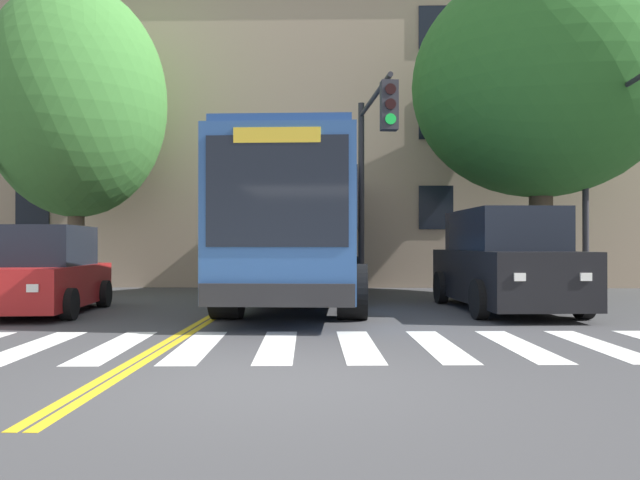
# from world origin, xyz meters

# --- Properties ---
(ground_plane) EXTENTS (120.00, 120.00, 0.00)m
(ground_plane) POSITION_xyz_m (0.00, 0.00, 0.00)
(ground_plane) COLOR #424244
(crosswalk) EXTENTS (11.80, 3.29, 0.01)m
(crosswalk) POSITION_xyz_m (-0.14, 2.16, 0.00)
(crosswalk) COLOR white
(crosswalk) RESTS_ON ground
(lane_line_yellow_inner) EXTENTS (0.12, 36.00, 0.01)m
(lane_line_yellow_inner) POSITION_xyz_m (-1.80, 16.16, 0.00)
(lane_line_yellow_inner) COLOR gold
(lane_line_yellow_inner) RESTS_ON ground
(lane_line_yellow_outer) EXTENTS (0.12, 36.00, 0.01)m
(lane_line_yellow_outer) POSITION_xyz_m (-1.64, 16.16, 0.00)
(lane_line_yellow_outer) COLOR gold
(lane_line_yellow_outer) RESTS_ON ground
(city_bus) EXTENTS (3.09, 10.97, 3.50)m
(city_bus) POSITION_xyz_m (-0.13, 8.61, 1.90)
(city_bus) COLOR #2D5699
(city_bus) RESTS_ON ground
(car_red_near_lane) EXTENTS (2.34, 4.04, 1.79)m
(car_red_near_lane) POSITION_xyz_m (-5.32, 6.09, 0.82)
(car_red_near_lane) COLOR #AD1E1E
(car_red_near_lane) RESTS_ON ground
(car_black_far_lane) EXTENTS (2.43, 5.21, 2.15)m
(car_black_far_lane) POSITION_xyz_m (4.25, 6.93, 1.02)
(car_black_far_lane) COLOR black
(car_black_far_lane) RESTS_ON ground
(car_teal_behind_bus) EXTENTS (2.64, 4.99, 2.33)m
(car_teal_behind_bus) POSITION_xyz_m (-1.00, 18.34, 1.10)
(car_teal_behind_bus) COLOR #236B70
(car_teal_behind_bus) RESTS_ON ground
(traffic_light_near_corner) EXTENTS (0.50, 4.47, 5.16)m
(traffic_light_near_corner) POSITION_xyz_m (6.96, 7.74, 3.58)
(traffic_light_near_corner) COLOR #28282D
(traffic_light_near_corner) RESTS_ON ground
(traffic_light_overhead) EXTENTS (0.67, 4.07, 5.13)m
(traffic_light_overhead) POSITION_xyz_m (1.53, 8.26, 3.55)
(traffic_light_overhead) COLOR #28282D
(traffic_light_overhead) RESTS_ON ground
(street_tree_curbside_large) EXTENTS (9.45, 9.43, 8.77)m
(street_tree_curbside_large) POSITION_xyz_m (6.10, 10.13, 5.70)
(street_tree_curbside_large) COLOR #4C3D2D
(street_tree_curbside_large) RESTS_ON ground
(street_tree_curbside_small) EXTENTS (6.69, 6.84, 8.85)m
(street_tree_curbside_small) POSITION_xyz_m (-6.75, 11.14, 5.50)
(street_tree_curbside_small) COLOR brown
(street_tree_curbside_small) RESTS_ON ground
(building_facade) EXTENTS (32.79, 8.10, 10.35)m
(building_facade) POSITION_xyz_m (3.89, 17.59, 5.18)
(building_facade) COLOR tan
(building_facade) RESTS_ON ground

